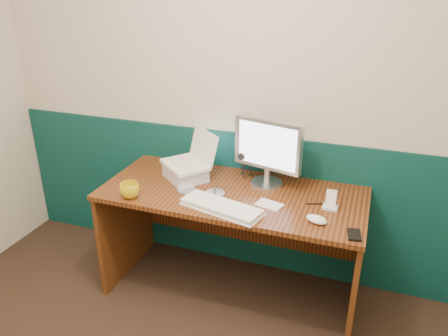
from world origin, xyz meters
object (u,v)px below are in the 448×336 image
at_px(monitor, 268,152).
at_px(desk, 232,243).
at_px(keyboard, 221,207).
at_px(mug, 130,190).
at_px(camcorder, 246,161).
at_px(laptop, 184,148).

bearing_deg(monitor, desk, -121.98).
relative_size(desk, keyboard, 3.42).
distance_m(monitor, mug, 0.86).
bearing_deg(desk, monitor, 44.18).
relative_size(desk, mug, 13.78).
bearing_deg(desk, keyboard, -86.90).
relative_size(monitor, camcorder, 1.95).
bearing_deg(keyboard, mug, -162.07).
xyz_separation_m(laptop, mug, (-0.20, -0.35, -0.17)).
bearing_deg(mug, camcorder, 42.29).
xyz_separation_m(laptop, monitor, (0.52, 0.09, 0.01)).
bearing_deg(camcorder, keyboard, -101.10).
bearing_deg(desk, laptop, 167.83).
height_order(monitor, camcorder, monitor).
distance_m(desk, mug, 0.74).
distance_m(mug, camcorder, 0.76).
height_order(laptop, camcorder, laptop).
distance_m(monitor, keyboard, 0.48).
bearing_deg(keyboard, laptop, 153.21).
relative_size(monitor, mug, 3.76).
distance_m(laptop, camcorder, 0.41).
distance_m(laptop, mug, 0.43).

